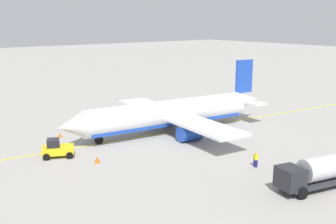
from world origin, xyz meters
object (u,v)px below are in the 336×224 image
Objects in this scene: safety_cone_nose at (97,160)px; safety_cone_wingtip at (60,135)px; airplane at (171,114)px; pushback_tug at (57,149)px; refueling_worker at (256,160)px; fuel_tanker at (326,170)px.

safety_cone_nose reaches higher than safety_cone_wingtip.
airplane is 51.78× the size of safety_cone_wingtip.
airplane is at bearing 151.96° from safety_cone_wingtip.
refueling_worker is at bearing 133.50° from pushback_tug.
fuel_tanker is 34.63m from safety_cone_wingtip.
airplane is 46.13× the size of safety_cone_nose.
pushback_tug is 8.53m from safety_cone_wingtip.
pushback_tug is at bearing 64.33° from safety_cone_wingtip.
fuel_tanker is 6.61× the size of refueling_worker.
airplane is 8.12× the size of pushback_tug.
fuel_tanker reaches higher than refueling_worker.
safety_cone_wingtip is (12.08, -24.28, -0.50)m from refueling_worker.
refueling_worker is (-15.77, 16.62, -0.19)m from pushback_tug.
airplane is 19.51× the size of refueling_worker.
safety_cone_nose is (14.70, 5.09, -2.31)m from airplane.
airplane is at bearing -178.81° from pushback_tug.
refueling_worker is at bearing 84.52° from airplane.
safety_cone_nose is at bearing 119.70° from pushback_tug.
fuel_tanker is at bearing 124.51° from pushback_tug.
airplane reaches higher than pushback_tug.
fuel_tanker is 7.87m from refueling_worker.
fuel_tanker is (0.64, 24.74, -0.93)m from airplane.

